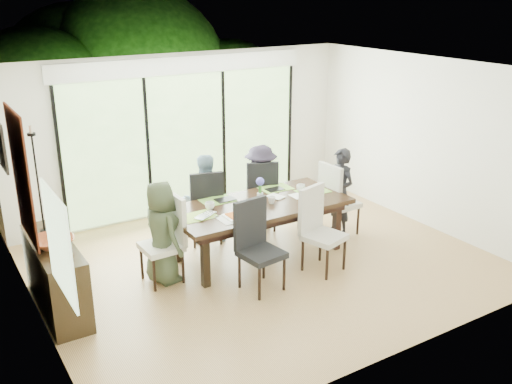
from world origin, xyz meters
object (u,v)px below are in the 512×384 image
chair_far_left (204,205)px  person_right_end (340,192)px  person_left_end (162,233)px  laptop (209,216)px  vase (260,197)px  cup_c (301,188)px  table_top (259,205)px  chair_near_right (325,231)px  cup_b (272,200)px  chair_far_right (260,193)px  person_far_left (204,199)px  chair_right_end (341,198)px  chair_near_left (262,247)px  chair_left_end (161,240)px  bowl (53,242)px  cup_a (210,206)px  sideboard (56,276)px  person_far_right (261,188)px

chair_far_left → person_right_end: size_ratio=0.85×
person_left_end → laptop: person_left_end is taller
vase → cup_c: size_ratio=0.97×
table_top → chair_near_right: bearing=-60.1°
table_top → cup_b: 0.20m
chair_far_right → person_far_left: 1.01m
chair_right_end → vase: size_ratio=9.17×
table_top → chair_near_left: 1.02m
table_top → person_left_end: (-1.48, 0.00, -0.08)m
chair_left_end → vase: 1.58m
cup_c → bowl: size_ratio=0.29×
chair_left_end → cup_b: size_ratio=11.00×
chair_near_right → laptop: bearing=134.2°
cup_c → vase: bearing=-176.2°
person_far_left → laptop: bearing=70.6°
bowl → cup_a: bearing=6.4°
table_top → cup_c: 0.81m
chair_right_end → chair_near_right: 1.33m
chair_right_end → cup_a: 2.22m
cup_a → sideboard: size_ratio=0.09×
chair_right_end → cup_a: bearing=83.2°
table_top → chair_far_left: 0.98m
chair_left_end → chair_near_left: bearing=47.2°
chair_far_right → chair_far_left: bearing=22.4°
person_right_end → person_far_left: bearing=-116.7°
chair_near_left → cup_b: bearing=42.5°
person_far_left → cup_a: 0.74m
person_far_left → bowl: 2.57m
table_top → chair_far_right: bearing=57.1°
chair_far_left → chair_far_right: size_ratio=1.00×
chair_near_left → chair_near_right: size_ratio=1.00×
chair_left_end → person_right_end: (2.98, -0.00, 0.10)m
vase → cup_b: vase is taller
vase → laptop: bearing=-170.5°
chair_far_right → person_left_end: size_ratio=0.85×
chair_near_left → cup_a: (-0.20, 1.02, 0.27)m
chair_far_right → person_far_right: (0.00, -0.02, 0.10)m
cup_c → sideboard: bearing=-178.6°
table_top → bowl: bearing=-178.2°
chair_far_right → sideboard: size_ratio=0.76×
person_far_left → chair_left_end: bearing=42.2°
vase → bowl: 2.89m
cup_a → sideboard: cup_a is taller
person_left_end → laptop: bearing=-107.4°
laptop → cup_c: size_ratio=2.66×
person_far_right → bowl: bearing=0.3°
chair_right_end → chair_far_left: 2.13m
bowl → chair_near_left: bearing=-18.4°
chair_near_left → cup_b: chair_near_left is taller
cup_c → chair_left_end: bearing=-177.5°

